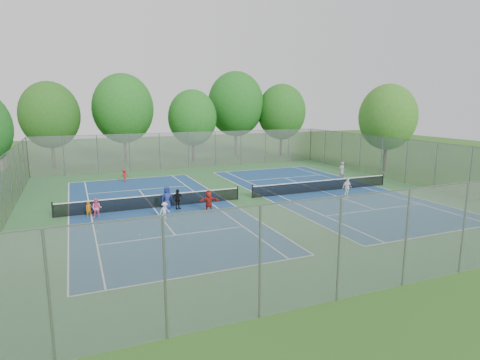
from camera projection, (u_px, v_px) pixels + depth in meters
name	position (u px, v px, depth m)	size (l,w,h in m)	color
ground	(245.00, 199.00, 30.70)	(120.00, 120.00, 0.00)	#2B581B
court_pad	(245.00, 199.00, 30.70)	(32.00, 32.00, 0.01)	#2F6434
court_left	(153.00, 208.00, 28.05)	(10.97, 23.77, 0.01)	navy
court_right	(322.00, 191.00, 33.35)	(10.97, 23.77, 0.01)	navy
net_left	(153.00, 202.00, 27.96)	(12.87, 0.10, 0.91)	black
net_right	(322.00, 186.00, 33.27)	(12.87, 0.10, 0.91)	black
fence_north	(188.00, 150.00, 44.81)	(32.00, 0.10, 4.00)	gray
fence_south	(406.00, 238.00, 15.83)	(32.00, 0.10, 4.00)	gray
fence_west	(3.00, 191.00, 24.25)	(32.00, 0.10, 4.00)	gray
fence_east	(406.00, 161.00, 36.39)	(32.00, 0.10, 4.00)	gray
tree_nw	(50.00, 115.00, 44.19)	(6.40, 6.40, 9.58)	#443326
tree_nl	(123.00, 109.00, 48.00)	(7.20, 7.20, 10.69)	#443326
tree_nc	(192.00, 118.00, 49.45)	(6.00, 6.00, 8.85)	#443326
tree_nr	(236.00, 104.00, 54.50)	(7.60, 7.60, 11.42)	#443326
tree_ne	(282.00, 112.00, 55.17)	(6.60, 6.60, 9.77)	#443326
tree_side_e	(388.00, 117.00, 42.24)	(6.00, 6.00, 9.20)	#443326
ball_crate	(168.00, 213.00, 26.20)	(0.32, 0.32, 0.27)	#1738AD
ball_hopper	(156.00, 201.00, 29.00)	(0.27, 0.27, 0.53)	#227E27
student_a	(89.00, 209.00, 25.80)	(0.38, 0.25, 1.03)	#C56F12
student_b	(97.00, 208.00, 25.46)	(0.64, 0.50, 1.32)	#F86093
student_c	(165.00, 211.00, 25.30)	(0.71, 0.41, 1.10)	beige
student_d	(177.00, 199.00, 27.60)	(0.83, 0.35, 1.42)	black
student_e	(167.00, 198.00, 27.68)	(0.78, 0.51, 1.59)	navy
student_f	(209.00, 201.00, 26.94)	(1.39, 0.44, 1.50)	#A31E17
child_far_baseline	(124.00, 176.00, 37.16)	(0.76, 0.44, 1.18)	#AB181A
instructor	(342.00, 171.00, 37.93)	(0.65, 0.43, 1.78)	gray
teen_court_b	(347.00, 188.00, 30.99)	(0.93, 0.39, 1.59)	white
tennis_ball_0	(140.00, 235.00, 22.21)	(0.07, 0.07, 0.07)	yellow
tennis_ball_1	(217.00, 227.00, 23.61)	(0.07, 0.07, 0.07)	#DEEB36
tennis_ball_2	(207.00, 228.00, 23.52)	(0.07, 0.07, 0.07)	yellow
tennis_ball_3	(244.00, 230.00, 23.21)	(0.07, 0.07, 0.07)	#E9F539
tennis_ball_4	(189.00, 228.00, 23.54)	(0.07, 0.07, 0.07)	#ACCA2F
tennis_ball_5	(232.00, 214.00, 26.34)	(0.07, 0.07, 0.07)	#D1E234
tennis_ball_6	(101.00, 226.00, 23.94)	(0.07, 0.07, 0.07)	yellow
tennis_ball_7	(182.00, 211.00, 27.04)	(0.07, 0.07, 0.07)	gold
tennis_ball_8	(177.00, 220.00, 25.00)	(0.07, 0.07, 0.07)	#A1C42D
tennis_ball_9	(98.00, 231.00, 22.91)	(0.07, 0.07, 0.07)	#EFF238
tennis_ball_10	(174.00, 219.00, 25.38)	(0.07, 0.07, 0.07)	#D0D832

